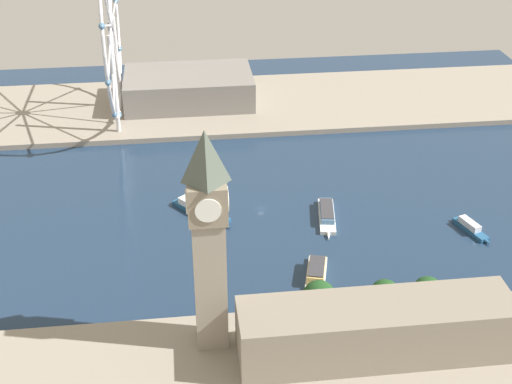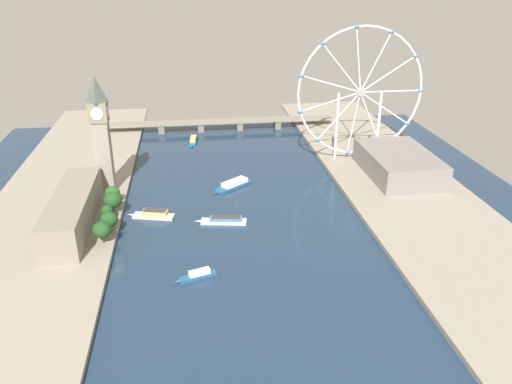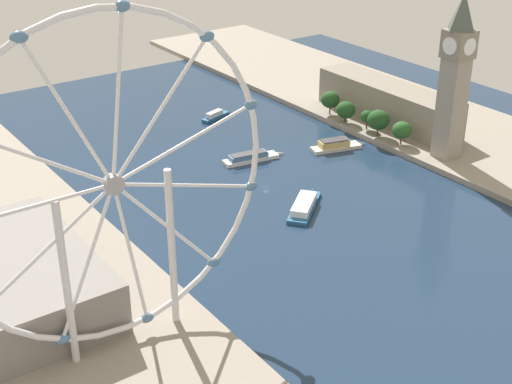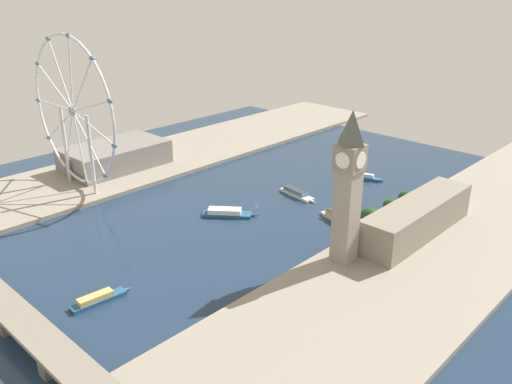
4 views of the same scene
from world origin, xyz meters
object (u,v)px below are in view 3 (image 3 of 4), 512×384
Objects in this scene: parliament_block at (388,102)px; ferris_wheel at (114,187)px; tour_boat_2 at (304,205)px; riverside_hall at (18,279)px; tour_boat_1 at (216,115)px; tour_boat_0 at (250,157)px; clock_tower at (455,75)px; tour_boat_3 at (335,145)px.

parliament_block is 0.87× the size of ferris_wheel.
tour_boat_2 is (104.13, 54.61, -11.27)m from parliament_block.
riverside_hall is 197.86m from tour_boat_1.
ferris_wheel is 163.99m from tour_boat_0.
clock_tower is at bearing -179.96° from riverside_hall.
tour_boat_0 is 47.01m from tour_boat_3.
tour_boat_0 is 1.08× the size of tour_boat_3.
clock_tower is 0.76× the size of ferris_wheel.
tour_boat_2 reaches higher than tour_boat_1.
tour_boat_2 is at bearing -127.18° from tour_boat_3.
riverside_hall is at bearing 0.04° from clock_tower.
ferris_wheel reaches higher than clock_tower.
riverside_hall is at bearing -148.31° from tour_boat_0.
parliament_block is at bearing -11.09° from tour_boat_2.
tour_boat_3 is (-56.35, -43.79, 0.27)m from tour_boat_2.
tour_boat_0 is (-118.01, -99.22, -55.87)m from ferris_wheel.
parliament_block reaches higher than tour_boat_0.
tour_boat_3 reaches higher than tour_boat_0.
tour_boat_0 is at bearing 177.96° from tour_boat_3.
tour_boat_2 is at bearing -122.07° from tour_boat_1.
riverside_hall is (218.23, 0.15, -33.43)m from clock_tower.
parliament_block is (-13.13, -54.90, -32.20)m from clock_tower.
tour_boat_0 is at bearing -157.30° from riverside_hall.
tour_boat_0 is at bearing 40.03° from tour_boat_2.
tour_boat_1 is 0.74× the size of tour_boat_3.
tour_boat_1 is at bearing 82.16° from tour_boat_0.
ferris_wheel is 192.18m from tour_boat_3.
parliament_block is 93.48m from tour_boat_0.
parliament_block is at bearing 7.18° from tour_boat_0.
tour_boat_3 is (-44.95, 13.76, 0.43)m from tour_boat_0.
parliament_block is 98.95m from tour_boat_1.
riverside_hall is at bearing -63.42° from ferris_wheel.
ferris_wheel is 1.39× the size of riverside_hall.
tour_boat_0 is 64.39m from tour_boat_1.
ferris_wheel reaches higher than tour_boat_1.
tour_boat_0 is at bearing -36.00° from clock_tower.
ferris_wheel reaches higher than tour_boat_3.
tour_boat_3 reaches higher than tour_boat_1.
clock_tower is at bearing -168.17° from ferris_wheel.
parliament_block reaches higher than tour_boat_3.
tour_boat_2 is 71.36m from tour_boat_3.
parliament_block is at bearing -103.46° from clock_tower.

